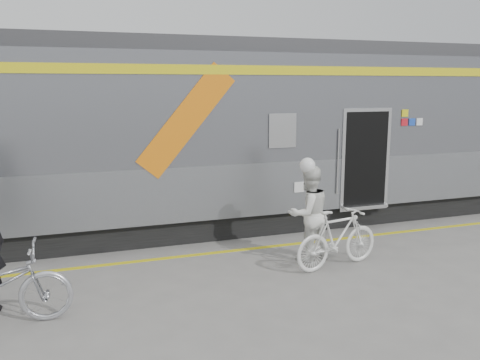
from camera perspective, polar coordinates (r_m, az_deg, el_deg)
name	(u,v)px	position (r m, az deg, el deg)	size (l,w,h in m)	color
ground	(248,297)	(7.88, 0.86, -13.05)	(90.00, 90.00, 0.00)	slate
train	(248,134)	(11.74, 0.92, 5.20)	(24.00, 3.17, 4.10)	black
safety_strip	(209,253)	(9.79, -3.49, -8.22)	(24.00, 0.12, 0.01)	#D1C512
woman	(308,213)	(9.33, 7.68, -3.73)	(0.84, 0.66, 1.74)	white
bicycle_right	(338,238)	(9.09, 10.90, -6.45)	(0.49, 1.75, 1.05)	white
helmet_woman	(310,159)	(9.13, 7.84, 2.40)	(0.28, 0.28, 0.28)	white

